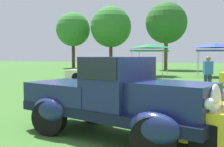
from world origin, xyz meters
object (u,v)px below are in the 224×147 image
(feature_pickup_truck, at_px, (115,97))
(show_car_cream, at_px, (97,73))
(canopy_tent_center_field, at_px, (215,47))
(canopy_tent_left_field, at_px, (150,47))
(spectator_between_cars, at_px, (208,73))

(feature_pickup_truck, distance_m, show_car_cream, 11.91)
(show_car_cream, bearing_deg, feature_pickup_truck, -65.41)
(feature_pickup_truck, distance_m, canopy_tent_center_field, 18.37)
(canopy_tent_left_field, xyz_separation_m, canopy_tent_center_field, (5.05, 0.74, -0.00))
(spectator_between_cars, bearing_deg, canopy_tent_center_field, 88.06)
(show_car_cream, relative_size, canopy_tent_left_field, 1.46)
(feature_pickup_truck, relative_size, canopy_tent_center_field, 1.64)
(spectator_between_cars, relative_size, canopy_tent_left_field, 0.61)
(feature_pickup_truck, height_order, canopy_tent_left_field, canopy_tent_left_field)
(canopy_tent_left_field, distance_m, canopy_tent_center_field, 5.10)
(show_car_cream, bearing_deg, spectator_between_cars, -23.78)
(spectator_between_cars, xyz_separation_m, canopy_tent_center_field, (0.35, 10.31, 1.51))
(canopy_tent_left_field, relative_size, canopy_tent_center_field, 1.01)
(spectator_between_cars, bearing_deg, show_car_cream, 156.22)
(show_car_cream, xyz_separation_m, canopy_tent_left_field, (2.01, 6.62, 1.82))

